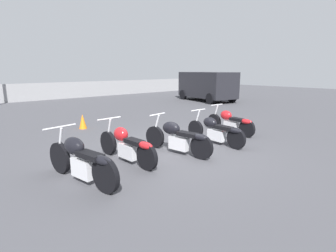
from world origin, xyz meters
TOP-DOWN VIEW (x-y plane):
  - ground_plane at (0.00, 0.00)m, footprint 60.00×60.00m
  - fence_back at (0.00, 15.19)m, footprint 40.00×0.04m
  - motorcycle_slot_0 at (-2.73, -0.29)m, footprint 0.71×2.16m
  - motorcycle_slot_1 at (-1.43, 0.09)m, footprint 0.66×2.16m
  - motorcycle_slot_2 at (-0.07, -0.22)m, footprint 0.62×2.15m
  - motorcycle_slot_3 at (1.42, -0.32)m, footprint 0.60×2.14m
  - motorcycle_slot_4 at (2.83, 0.14)m, footprint 0.57×2.03m
  - parked_van at (9.80, 7.02)m, footprint 2.91×4.78m
  - traffic_cone_near at (-0.64, 4.29)m, footprint 0.28×0.28m

SIDE VIEW (x-z plane):
  - ground_plane at x=0.00m, z-range 0.00..0.00m
  - traffic_cone_near at x=-0.64m, z-range 0.00..0.54m
  - motorcycle_slot_3 at x=1.42m, z-range -0.08..0.87m
  - motorcycle_slot_4 at x=2.83m, z-range -0.07..0.87m
  - motorcycle_slot_1 at x=-1.43m, z-range -0.07..0.91m
  - motorcycle_slot_2 at x=-0.07m, z-range -0.06..0.92m
  - motorcycle_slot_0 at x=-2.73m, z-range -0.06..0.98m
  - fence_back at x=0.00m, z-range 0.00..1.25m
  - parked_van at x=9.80m, z-range 0.12..2.12m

